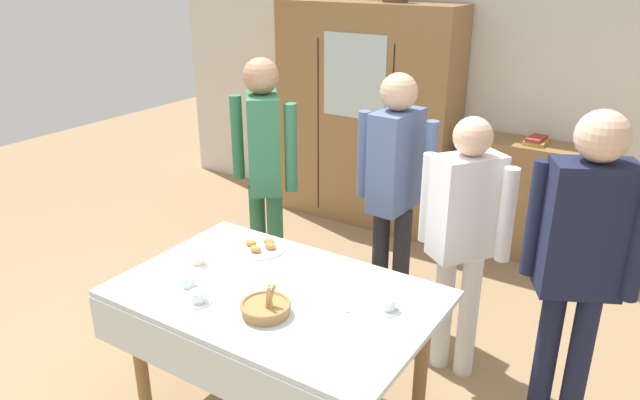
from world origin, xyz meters
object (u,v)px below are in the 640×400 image
tea_cup_center (388,305)px  spoon_mid_left (342,309)px  bread_basket (266,308)px  pastry_plate (261,247)px  person_by_cabinet (395,179)px  tea_cup_far_left (198,298)px  person_behind_table_left (264,160)px  spoon_far_left (327,268)px  person_beside_shelf (581,253)px  person_near_right_end (464,226)px  tea_cup_mid_left (189,282)px  dining_table (273,312)px  tea_cup_front_edge (198,260)px  book_stack (536,141)px  wall_cabinet (366,117)px  bookshelf_low (528,200)px

tea_cup_center → spoon_mid_left: bearing=-147.7°
bread_basket → pastry_plate: size_ratio=0.86×
tea_cup_center → pastry_plate: (-0.89, 0.18, -0.01)m
spoon_mid_left → person_by_cabinet: bearing=104.1°
tea_cup_far_left → person_behind_table_left: bearing=113.5°
spoon_far_left → person_beside_shelf: person_beside_shelf is taller
person_near_right_end → spoon_mid_left: bearing=-108.0°
tea_cup_mid_left → spoon_mid_left: size_ratio=1.09×
dining_table → person_by_cabinet: 1.21m
person_near_right_end → tea_cup_mid_left: bearing=-133.7°
tea_cup_far_left → pastry_plate: (-0.10, 0.61, -0.01)m
tea_cup_front_edge → spoon_mid_left: 0.88m
book_stack → person_beside_shelf: person_beside_shelf is taller
bread_basket → pastry_plate: 0.67m
spoon_far_left → person_beside_shelf: bearing=14.2°
person_by_cabinet → tea_cup_front_edge: bearing=-118.4°
wall_cabinet → tea_cup_front_edge: wall_cabinet is taller
tea_cup_front_edge → pastry_plate: tea_cup_front_edge is taller
bookshelf_low → spoon_mid_left: bearing=-94.7°
wall_cabinet → spoon_mid_left: (1.26, -2.53, -0.22)m
tea_cup_front_edge → spoon_far_left: 0.70m
dining_table → pastry_plate: pastry_plate is taller
tea_cup_mid_left → person_behind_table_left: bearing=108.6°
bookshelf_low → spoon_far_left: (-0.48, -2.27, 0.28)m
tea_cup_mid_left → spoon_mid_left: tea_cup_mid_left is taller
bread_basket → person_behind_table_left: bearing=127.7°
spoon_mid_left → person_near_right_end: size_ratio=0.08×
bookshelf_low → person_beside_shelf: bearing=-70.7°
person_near_right_end → spoon_far_left: bearing=-135.7°
pastry_plate → book_stack: bearing=68.1°
bookshelf_low → bread_basket: (-0.49, -2.80, 0.31)m
tea_cup_front_edge → person_by_cabinet: person_by_cabinet is taller
book_stack → tea_cup_far_left: 3.01m
bread_basket → tea_cup_center: bearing=36.2°
person_behind_table_left → person_near_right_end: bearing=-1.7°
dining_table → tea_cup_center: bearing=18.1°
pastry_plate → person_by_cabinet: size_ratio=0.17×
wall_cabinet → tea_cup_front_edge: 2.59m
bookshelf_low → book_stack: 0.50m
dining_table → person_by_cabinet: (0.09, 1.15, 0.37)m
wall_cabinet → tea_cup_front_edge: size_ratio=15.01×
book_stack → pastry_plate: size_ratio=0.78×
spoon_far_left → person_by_cabinet: bearing=90.2°
book_stack → person_near_right_end: person_near_right_end is taller
book_stack → tea_cup_far_left: (-0.82, -2.89, -0.20)m
spoon_far_left → person_by_cabinet: size_ratio=0.07×
bookshelf_low → pastry_plate: (-0.92, -2.28, 0.29)m
person_by_cabinet → dining_table: bearing=-94.3°
tea_cup_mid_left → person_beside_shelf: (1.65, 0.84, 0.26)m
book_stack → person_near_right_end: 1.74m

